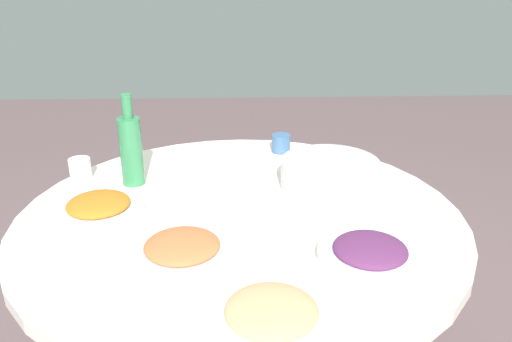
# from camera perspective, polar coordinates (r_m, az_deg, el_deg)

# --- Properties ---
(round_dining_table) EXTENTS (1.21, 1.21, 0.75)m
(round_dining_table) POSITION_cam_1_polar(r_m,az_deg,el_deg) (1.51, -1.51, -9.19)
(round_dining_table) COLOR #99999E
(round_dining_table) RESTS_ON ground
(rice_bowl) EXTENTS (0.29, 0.29, 0.09)m
(rice_bowl) POSITION_cam_1_polar(r_m,az_deg,el_deg) (1.60, 8.11, -0.29)
(rice_bowl) COLOR #B2B5BA
(rice_bowl) RESTS_ON round_dining_table
(soup_bowl) EXTENTS (0.25, 0.25, 0.06)m
(soup_bowl) POSITION_cam_1_polar(r_m,az_deg,el_deg) (1.71, -4.90, 0.82)
(soup_bowl) COLOR white
(soup_bowl) RESTS_ON round_dining_table
(dish_tofu_braise) EXTENTS (0.24, 0.24, 0.04)m
(dish_tofu_braise) POSITION_cam_1_polar(r_m,az_deg,el_deg) (1.27, -7.77, -8.28)
(dish_tofu_braise) COLOR silver
(dish_tofu_braise) RESTS_ON round_dining_table
(dish_shrimp) EXTENTS (0.24, 0.24, 0.05)m
(dish_shrimp) POSITION_cam_1_polar(r_m,az_deg,el_deg) (1.05, 1.88, -15.18)
(dish_shrimp) COLOR #EDE7CD
(dish_shrimp) RESTS_ON round_dining_table
(dish_eggplant) EXTENTS (0.24, 0.24, 0.05)m
(dish_eggplant) POSITION_cam_1_polar(r_m,az_deg,el_deg) (1.26, 12.34, -8.65)
(dish_eggplant) COLOR white
(dish_eggplant) RESTS_ON round_dining_table
(dish_stirfry) EXTENTS (0.24, 0.24, 0.05)m
(dish_stirfry) POSITION_cam_1_polar(r_m,az_deg,el_deg) (1.50, -16.44, -3.77)
(dish_stirfry) COLOR white
(dish_stirfry) RESTS_ON round_dining_table
(green_bottle) EXTENTS (0.07, 0.07, 0.28)m
(green_bottle) POSITION_cam_1_polar(r_m,az_deg,el_deg) (1.63, -13.19, 2.36)
(green_bottle) COLOR #307849
(green_bottle) RESTS_ON round_dining_table
(tea_cup_near) EXTENTS (0.07, 0.07, 0.07)m
(tea_cup_near) POSITION_cam_1_polar(r_m,az_deg,el_deg) (1.73, -18.29, 0.22)
(tea_cup_near) COLOR white
(tea_cup_near) RESTS_ON round_dining_table
(tea_cup_far) EXTENTS (0.07, 0.07, 0.06)m
(tea_cup_far) POSITION_cam_1_polar(r_m,az_deg,el_deg) (1.87, 2.83, 2.99)
(tea_cup_far) COLOR #385D8C
(tea_cup_far) RESTS_ON round_dining_table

